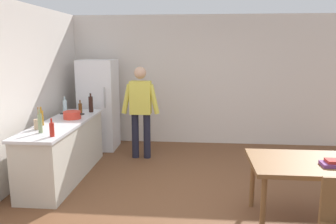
{
  "coord_description": "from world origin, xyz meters",
  "views": [
    {
      "loc": [
        0.06,
        -4.02,
        2.03
      ],
      "look_at": [
        -0.38,
        1.12,
        1.02
      ],
      "focal_mm": 35.3,
      "sensor_mm": 36.0,
      "label": 1
    }
  ],
  "objects_px": {
    "bottle_beer_brown": "(80,109)",
    "book_stack": "(335,163)",
    "cooking_pot": "(72,115)",
    "utensil_jar": "(38,124)",
    "bottle_water_clear": "(65,107)",
    "bottle_vinegar_tall": "(40,123)",
    "dining_table": "(312,168)",
    "bottle_wine_dark": "(91,104)",
    "person": "(141,106)",
    "bottle_oil_amber": "(41,118)",
    "bottle_sauce_red": "(52,129)",
    "refrigerator": "(99,105)"
  },
  "relations": [
    {
      "from": "dining_table",
      "to": "bottle_oil_amber",
      "type": "distance_m",
      "value": 3.73
    },
    {
      "from": "bottle_water_clear",
      "to": "bottle_sauce_red",
      "type": "height_order",
      "value": "bottle_water_clear"
    },
    {
      "from": "dining_table",
      "to": "bottle_beer_brown",
      "type": "relative_size",
      "value": 5.38
    },
    {
      "from": "utensil_jar",
      "to": "bottle_vinegar_tall",
      "type": "bearing_deg",
      "value": -56.46
    },
    {
      "from": "utensil_jar",
      "to": "bottle_vinegar_tall",
      "type": "xyz_separation_m",
      "value": [
        0.13,
        -0.19,
        0.06
      ]
    },
    {
      "from": "bottle_oil_amber",
      "to": "bottle_beer_brown",
      "type": "bearing_deg",
      "value": 68.51
    },
    {
      "from": "person",
      "to": "bottle_vinegar_tall",
      "type": "bearing_deg",
      "value": -122.27
    },
    {
      "from": "cooking_pot",
      "to": "bottle_oil_amber",
      "type": "xyz_separation_m",
      "value": [
        -0.28,
        -0.5,
        0.06
      ]
    },
    {
      "from": "cooking_pot",
      "to": "utensil_jar",
      "type": "xyz_separation_m",
      "value": [
        -0.22,
        -0.72,
        0.02
      ]
    },
    {
      "from": "dining_table",
      "to": "utensil_jar",
      "type": "distance_m",
      "value": 3.63
    },
    {
      "from": "dining_table",
      "to": "cooking_pot",
      "type": "distance_m",
      "value": 3.61
    },
    {
      "from": "utensil_jar",
      "to": "bottle_beer_brown",
      "type": "xyz_separation_m",
      "value": [
        0.25,
        1.01,
        0.03
      ]
    },
    {
      "from": "bottle_wine_dark",
      "to": "bottle_vinegar_tall",
      "type": "relative_size",
      "value": 1.06
    },
    {
      "from": "bottle_wine_dark",
      "to": "person",
      "type": "bearing_deg",
      "value": 14.53
    },
    {
      "from": "refrigerator",
      "to": "book_stack",
      "type": "bearing_deg",
      "value": -38.96
    },
    {
      "from": "person",
      "to": "dining_table",
      "type": "relative_size",
      "value": 1.21
    },
    {
      "from": "cooking_pot",
      "to": "bottle_beer_brown",
      "type": "distance_m",
      "value": 0.29
    },
    {
      "from": "cooking_pot",
      "to": "utensil_jar",
      "type": "height_order",
      "value": "utensil_jar"
    },
    {
      "from": "bottle_sauce_red",
      "to": "book_stack",
      "type": "distance_m",
      "value": 3.41
    },
    {
      "from": "bottle_oil_amber",
      "to": "book_stack",
      "type": "xyz_separation_m",
      "value": [
        3.81,
        -0.98,
        -0.23
      ]
    },
    {
      "from": "bottle_oil_amber",
      "to": "book_stack",
      "type": "height_order",
      "value": "bottle_oil_amber"
    },
    {
      "from": "bottle_vinegar_tall",
      "to": "book_stack",
      "type": "distance_m",
      "value": 3.67
    },
    {
      "from": "bottle_oil_amber",
      "to": "bottle_sauce_red",
      "type": "bearing_deg",
      "value": -54.37
    },
    {
      "from": "refrigerator",
      "to": "cooking_pot",
      "type": "relative_size",
      "value": 4.5
    },
    {
      "from": "bottle_water_clear",
      "to": "dining_table",
      "type": "bearing_deg",
      "value": -25.76
    },
    {
      "from": "person",
      "to": "utensil_jar",
      "type": "height_order",
      "value": "person"
    },
    {
      "from": "bottle_water_clear",
      "to": "bottle_vinegar_tall",
      "type": "relative_size",
      "value": 0.94
    },
    {
      "from": "bottle_oil_amber",
      "to": "utensil_jar",
      "type": "bearing_deg",
      "value": -75.84
    },
    {
      "from": "bottle_oil_amber",
      "to": "person",
      "type": "bearing_deg",
      "value": 45.58
    },
    {
      "from": "book_stack",
      "to": "bottle_oil_amber",
      "type": "bearing_deg",
      "value": 165.54
    },
    {
      "from": "bottle_wine_dark",
      "to": "book_stack",
      "type": "distance_m",
      "value": 3.98
    },
    {
      "from": "dining_table",
      "to": "utensil_jar",
      "type": "bearing_deg",
      "value": 169.91
    },
    {
      "from": "bottle_beer_brown",
      "to": "bottle_oil_amber",
      "type": "relative_size",
      "value": 0.93
    },
    {
      "from": "refrigerator",
      "to": "bottle_vinegar_tall",
      "type": "distance_m",
      "value": 2.27
    },
    {
      "from": "utensil_jar",
      "to": "bottle_sauce_red",
      "type": "xyz_separation_m",
      "value": [
        0.37,
        -0.37,
        0.02
      ]
    },
    {
      "from": "person",
      "to": "bottle_sauce_red",
      "type": "bearing_deg",
      "value": -114.08
    },
    {
      "from": "bottle_beer_brown",
      "to": "book_stack",
      "type": "relative_size",
      "value": 0.94
    },
    {
      "from": "bottle_sauce_red",
      "to": "utensil_jar",
      "type": "bearing_deg",
      "value": 135.0
    },
    {
      "from": "bottle_water_clear",
      "to": "bottle_vinegar_tall",
      "type": "distance_m",
      "value": 1.32
    },
    {
      "from": "bottle_beer_brown",
      "to": "dining_table",
      "type": "bearing_deg",
      "value": -26.48
    },
    {
      "from": "dining_table",
      "to": "bottle_sauce_red",
      "type": "distance_m",
      "value": 3.22
    },
    {
      "from": "dining_table",
      "to": "bottle_sauce_red",
      "type": "height_order",
      "value": "bottle_sauce_red"
    },
    {
      "from": "book_stack",
      "to": "person",
      "type": "bearing_deg",
      "value": 138.23
    },
    {
      "from": "cooking_pot",
      "to": "refrigerator",
      "type": "bearing_deg",
      "value": 88.38
    },
    {
      "from": "bottle_wine_dark",
      "to": "bottle_water_clear",
      "type": "relative_size",
      "value": 1.13
    },
    {
      "from": "refrigerator",
      "to": "dining_table",
      "type": "xyz_separation_m",
      "value": [
        3.3,
        -2.7,
        -0.23
      ]
    },
    {
      "from": "refrigerator",
      "to": "bottle_water_clear",
      "type": "bearing_deg",
      "value": -108.02
    },
    {
      "from": "cooking_pot",
      "to": "bottle_sauce_red",
      "type": "height_order",
      "value": "bottle_sauce_red"
    },
    {
      "from": "bottle_wine_dark",
      "to": "bottle_beer_brown",
      "type": "height_order",
      "value": "bottle_wine_dark"
    },
    {
      "from": "bottle_oil_amber",
      "to": "dining_table",
      "type": "bearing_deg",
      "value": -13.34
    }
  ]
}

